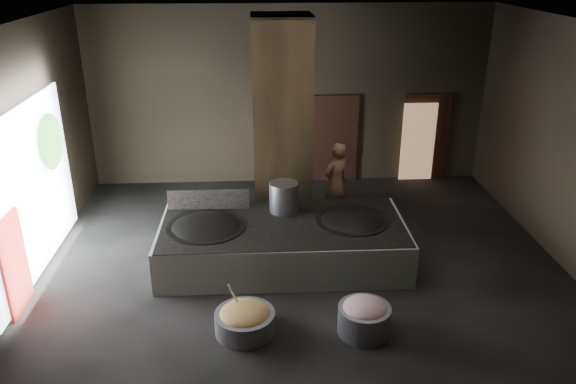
{
  "coord_description": "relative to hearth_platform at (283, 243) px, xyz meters",
  "views": [
    {
      "loc": [
        -0.84,
        -9.39,
        5.58
      ],
      "look_at": [
        -0.24,
        0.74,
        1.25
      ],
      "focal_mm": 35.0,
      "sensor_mm": 36.0,
      "label": 1
    }
  ],
  "objects": [
    {
      "name": "hearth_platform",
      "position": [
        0.0,
        0.0,
        0.0
      ],
      "size": [
        4.71,
        2.28,
        0.82
      ],
      "primitive_type": "cube",
      "rotation": [
        0.0,
        0.0,
        -0.01
      ],
      "color": "silver",
      "rests_on": "ground"
    },
    {
      "name": "tree_silhouette",
      "position": [
        -4.47,
        1.09,
        1.79
      ],
      "size": [
        0.28,
        1.1,
        1.1
      ],
      "primitive_type": "ellipsoid",
      "color": "#194714",
      "rests_on": "left_opening"
    },
    {
      "name": "left_opening",
      "position": [
        -4.57,
        -0.01,
        1.19
      ],
      "size": [
        0.04,
        4.2,
        3.1
      ],
      "primitive_type": "cube",
      "color": "white",
      "rests_on": "ground"
    },
    {
      "name": "left_wall",
      "position": [
        -4.67,
        -0.21,
        1.84
      ],
      "size": [
        0.1,
        9.0,
        4.5
      ],
      "primitive_type": "cube",
      "color": "black",
      "rests_on": "ground"
    },
    {
      "name": "cook",
      "position": [
        1.27,
        1.81,
        0.5
      ],
      "size": [
        0.79,
        0.72,
        1.82
      ],
      "primitive_type": "imported",
      "rotation": [
        0.0,
        0.0,
        3.71
      ],
      "color": "#9B6F4F",
      "rests_on": "ground"
    },
    {
      "name": "pavilion_sliver",
      "position": [
        -4.5,
        -1.31,
        0.44
      ],
      "size": [
        0.05,
        0.9,
        1.7
      ],
      "primitive_type": "cube",
      "color": "maroon",
      "rests_on": "ground"
    },
    {
      "name": "meat_basin",
      "position": [
        1.18,
        -2.31,
        -0.18
      ],
      "size": [
        1.02,
        1.02,
        0.46
      ],
      "primitive_type": "cylinder",
      "rotation": [
        0.0,
        0.0,
        -0.24
      ],
      "color": "gray",
      "rests_on": "ground"
    },
    {
      "name": "front_wall",
      "position": [
        0.38,
        -4.76,
        1.84
      ],
      "size": [
        10.0,
        0.1,
        4.5
      ],
      "primitive_type": "cube",
      "color": "black",
      "rests_on": "ground"
    },
    {
      "name": "wok_left",
      "position": [
        -1.45,
        -0.05,
        0.34
      ],
      "size": [
        1.48,
        1.48,
        0.41
      ],
      "primitive_type": "ellipsoid",
      "color": "black",
      "rests_on": "hearth_platform"
    },
    {
      "name": "stock_pot",
      "position": [
        0.05,
        0.55,
        0.72
      ],
      "size": [
        0.57,
        0.57,
        0.61
      ],
      "primitive_type": "cylinder",
      "color": "#A9AAB1",
      "rests_on": "hearth_platform"
    },
    {
      "name": "wok_left_rim",
      "position": [
        -1.45,
        -0.05,
        0.41
      ],
      "size": [
        1.51,
        1.51,
        0.05
      ],
      "primitive_type": "cylinder",
      "color": "black",
      "rests_on": "hearth_platform"
    },
    {
      "name": "doorway_far_glow",
      "position": [
        3.74,
        4.12,
        0.64
      ],
      "size": [
        0.87,
        0.04,
        2.07
      ],
      "primitive_type": "cube",
      "color": "#8C6647",
      "rests_on": "ground"
    },
    {
      "name": "splash_guard",
      "position": [
        -1.45,
        0.75,
        0.62
      ],
      "size": [
        1.63,
        0.07,
        0.41
      ],
      "primitive_type": "cube",
      "rotation": [
        0.0,
        0.0,
        -0.01
      ],
      "color": "black",
      "rests_on": "hearth_platform"
    },
    {
      "name": "ladle",
      "position": [
        -0.86,
        -2.05,
        0.14
      ],
      "size": [
        0.21,
        0.35,
        0.68
      ],
      "primitive_type": "cylinder",
      "rotation": [
        0.49,
        0.0,
        -0.49
      ],
      "color": "#A9AAB1",
      "rests_on": "veg_basin"
    },
    {
      "name": "meat_fill",
      "position": [
        1.18,
        -2.31,
        0.04
      ],
      "size": [
        0.7,
        0.7,
        0.27
      ],
      "primitive_type": "ellipsoid",
      "color": "tan",
      "rests_on": "meat_basin"
    },
    {
      "name": "ceiling",
      "position": [
        0.38,
        -0.21,
        4.14
      ],
      "size": [
        10.0,
        9.0,
        0.1
      ],
      "primitive_type": "cube",
      "color": "black",
      "rests_on": "back_wall"
    },
    {
      "name": "doorway_near_glow",
      "position": [
        1.74,
        4.25,
        0.64
      ],
      "size": [
        0.77,
        0.04,
        1.81
      ],
      "primitive_type": "cube",
      "color": "#8C6647",
      "rests_on": "ground"
    },
    {
      "name": "doorway_near",
      "position": [
        1.58,
        4.24,
        0.69
      ],
      "size": [
        1.18,
        0.08,
        2.38
      ],
      "primitive_type": "cube",
      "color": "black",
      "rests_on": "ground"
    },
    {
      "name": "back_wall",
      "position": [
        0.38,
        4.34,
        1.84
      ],
      "size": [
        10.0,
        0.1,
        4.5
      ],
      "primitive_type": "cube",
      "color": "black",
      "rests_on": "ground"
    },
    {
      "name": "wok_right_rim",
      "position": [
        1.35,
        0.05,
        0.41
      ],
      "size": [
        1.41,
        1.41,
        0.05
      ],
      "primitive_type": "cylinder",
      "color": "black",
      "rests_on": "hearth_platform"
    },
    {
      "name": "platform_cap",
      "position": [
        0.0,
        0.0,
        0.41
      ],
      "size": [
        4.59,
        2.2,
        0.03
      ],
      "primitive_type": "cube",
      "color": "black",
      "rests_on": "hearth_platform"
    },
    {
      "name": "veg_basin",
      "position": [
        -0.71,
        -2.2,
        -0.23
      ],
      "size": [
        1.02,
        1.02,
        0.35
      ],
      "primitive_type": "cylinder",
      "rotation": [
        0.0,
        0.0,
        -0.06
      ],
      "color": "gray",
      "rests_on": "ground"
    },
    {
      "name": "pillar",
      "position": [
        0.08,
        1.69,
        1.84
      ],
      "size": [
        1.2,
        1.2,
        4.5
      ],
      "primitive_type": "cube",
      "color": "black",
      "rests_on": "ground"
    },
    {
      "name": "doorway_far",
      "position": [
        3.98,
        4.24,
        0.69
      ],
      "size": [
        1.18,
        0.08,
        2.38
      ],
      "primitive_type": "cube",
      "color": "black",
      "rests_on": "ground"
    },
    {
      "name": "veg_fill",
      "position": [
        -0.71,
        -2.2,
        -0.06
      ],
      "size": [
        0.79,
        0.79,
        0.24
      ],
      "primitive_type": "ellipsoid",
      "color": "#A8B155",
      "rests_on": "veg_basin"
    },
    {
      "name": "floor",
      "position": [
        0.38,
        -0.21,
        -0.46
      ],
      "size": [
        10.0,
        9.0,
        0.1
      ],
      "primitive_type": "cube",
      "color": "black",
      "rests_on": "ground"
    },
    {
      "name": "wok_right",
      "position": [
        1.35,
        0.05,
        0.34
      ],
      "size": [
        1.38,
        1.38,
        0.39
      ],
      "primitive_type": "ellipsoid",
      "color": "black",
      "rests_on": "hearth_platform"
    }
  ]
}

